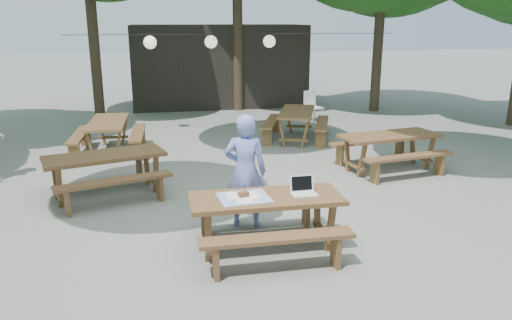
{
  "coord_description": "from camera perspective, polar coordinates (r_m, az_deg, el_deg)",
  "views": [
    {
      "loc": [
        -1.64,
        -7.68,
        2.98
      ],
      "look_at": [
        -0.33,
        -0.97,
        1.05
      ],
      "focal_mm": 35.0,
      "sensor_mm": 36.0,
      "label": 1
    }
  ],
  "objects": [
    {
      "name": "plastic_chair",
      "position": [
        15.32,
        6.55,
        5.44
      ],
      "size": [
        0.58,
        0.58,
        0.9
      ],
      "rotation": [
        0.0,
        0.0,
        0.41
      ],
      "color": "white",
      "rests_on": "ground"
    },
    {
      "name": "picnic_table_ne",
      "position": [
        10.5,
        14.93,
        0.94
      ],
      "size": [
        2.14,
        1.87,
        0.75
      ],
      "rotation": [
        0.0,
        0.0,
        0.17
      ],
      "color": "#4D2D1B",
      "rests_on": "ground"
    },
    {
      "name": "pavilion",
      "position": [
        18.37,
        -4.39,
        10.8
      ],
      "size": [
        6.0,
        3.0,
        2.8
      ],
      "primitive_type": "cube",
      "color": "black",
      "rests_on": "ground"
    },
    {
      "name": "laptop",
      "position": [
        6.65,
        5.4,
        -3.33
      ],
      "size": [
        0.34,
        0.27,
        0.24
      ],
      "rotation": [
        0.0,
        0.0,
        0.03
      ],
      "color": "white",
      "rests_on": "main_picnic_table"
    },
    {
      "name": "tabletop_clutter",
      "position": [
        6.49,
        -1.4,
        -4.22
      ],
      "size": [
        0.7,
        0.61,
        0.08
      ],
      "color": "blue",
      "rests_on": "main_picnic_table"
    },
    {
      "name": "picnic_table_far_e",
      "position": [
        12.8,
        4.64,
        4.04
      ],
      "size": [
        2.14,
        2.33,
        0.75
      ],
      "rotation": [
        0.0,
        0.0,
        1.22
      ],
      "color": "#4D2D1B",
      "rests_on": "ground"
    },
    {
      "name": "paper_lanterns",
      "position": [
        13.77,
        -5.11,
        13.32
      ],
      "size": [
        9.0,
        0.34,
        0.38
      ],
      "color": "black",
      "rests_on": "ground"
    },
    {
      "name": "main_picnic_table",
      "position": [
        6.68,
        1.16,
        -7.09
      ],
      "size": [
        2.0,
        1.58,
        0.75
      ],
      "color": "#4D2D1B",
      "rests_on": "ground"
    },
    {
      "name": "ground",
      "position": [
        8.4,
        0.94,
        -5.01
      ],
      "size": [
        80.0,
        80.0,
        0.0
      ],
      "primitive_type": "plane",
      "color": "slate",
      "rests_on": "ground"
    },
    {
      "name": "picnic_table_far_w",
      "position": [
        11.97,
        -16.46,
        2.62
      ],
      "size": [
        1.64,
        2.02,
        0.75
      ],
      "rotation": [
        0.0,
        0.0,
        1.54
      ],
      "color": "#4D2D1B",
      "rests_on": "ground"
    },
    {
      "name": "woman",
      "position": [
        7.28,
        -1.22,
        -1.28
      ],
      "size": [
        0.71,
        0.57,
        1.7
      ],
      "primitive_type": "imported",
      "rotation": [
        0.0,
        0.0,
        2.84
      ],
      "color": "#7383D2",
      "rests_on": "ground"
    },
    {
      "name": "picnic_table_nw",
      "position": [
        9.05,
        -16.76,
        -1.57
      ],
      "size": [
        2.28,
        2.07,
        0.75
      ],
      "rotation": [
        0.0,
        0.0,
        0.3
      ],
      "color": "#4D2D1B",
      "rests_on": "ground"
    }
  ]
}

